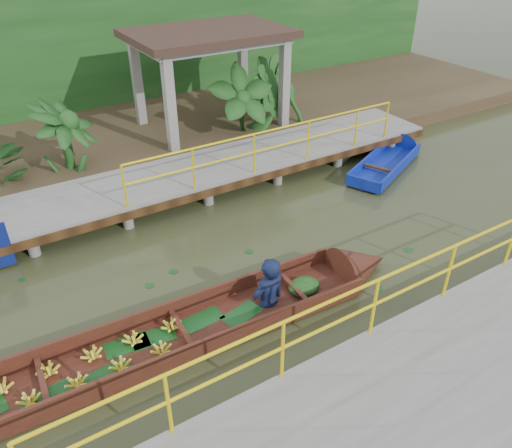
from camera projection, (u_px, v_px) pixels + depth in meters
ground at (226, 276)px, 9.65m from camera, size 80.00×80.00×0.00m
land_strip at (105, 138)px, 14.93m from camera, size 30.00×8.00×0.45m
far_dock at (157, 184)px, 11.87m from camera, size 16.00×2.06×1.66m
near_dock at (435, 396)px, 6.91m from camera, size 18.00×2.40×1.73m
pavilion at (209, 44)px, 14.01m from camera, size 4.40×3.00×3.00m
foliage_backdrop at (72, 59)px, 15.78m from camera, size 30.00×0.80×4.00m
vendor_boat at (137, 344)px, 7.78m from camera, size 10.76×1.53×2.37m
moored_blue_boat at (396, 154)px, 14.09m from camera, size 3.53×2.25×0.83m
tropical_plants at (56, 144)px, 12.04m from camera, size 14.21×1.21×1.52m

